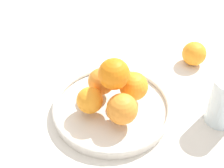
% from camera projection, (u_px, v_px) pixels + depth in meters
% --- Properties ---
extents(ground_plane, '(4.00, 4.00, 0.00)m').
position_uv_depth(ground_plane, '(112.00, 112.00, 0.80)').
color(ground_plane, silver).
extents(fruit_bowl, '(0.30, 0.30, 0.03)m').
position_uv_depth(fruit_bowl, '(112.00, 108.00, 0.79)').
color(fruit_bowl, silver).
rests_on(fruit_bowl, ground_plane).
extents(orange_pile, '(0.18, 0.18, 0.13)m').
position_uv_depth(orange_pile, '(114.00, 90.00, 0.74)').
color(orange_pile, orange).
rests_on(orange_pile, fruit_bowl).
extents(stray_orange, '(0.07, 0.07, 0.07)m').
position_uv_depth(stray_orange, '(194.00, 54.00, 0.92)').
color(stray_orange, orange).
rests_on(stray_orange, ground_plane).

